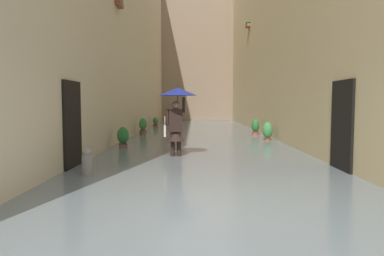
{
  "coord_description": "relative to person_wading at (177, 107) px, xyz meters",
  "views": [
    {
      "loc": [
        0.23,
        4.91,
        1.69
      ],
      "look_at": [
        0.31,
        -5.5,
        0.93
      ],
      "focal_mm": 32.67,
      "sensor_mm": 36.0,
      "label": 1
    }
  ],
  "objects": [
    {
      "name": "ground_plane",
      "position": [
        -0.74,
        -8.05,
        -1.56
      ],
      "size": [
        65.45,
        65.45,
        0.0
      ],
      "primitive_type": "plane",
      "color": "gray"
    },
    {
      "name": "flood_water",
      "position": [
        -0.74,
        -8.05,
        -1.49
      ],
      "size": [
        7.09,
        32.18,
        0.16
      ],
      "primitive_type": "cube",
      "color": "slate",
      "rests_on": "ground_plane"
    },
    {
      "name": "building_facade_left",
      "position": [
        -4.79,
        -8.05,
        4.56
      ],
      "size": [
        2.04,
        30.18,
        12.26
      ],
      "color": "tan",
      "rests_on": "ground_plane"
    },
    {
      "name": "building_facade_right",
      "position": [
        3.31,
        -8.05,
        4.71
      ],
      "size": [
        2.04,
        30.18,
        12.56
      ],
      "color": "beige",
      "rests_on": "ground_plane"
    },
    {
      "name": "building_facade_far",
      "position": [
        -0.74,
        -22.04,
        4.7
      ],
      "size": [
        9.89,
        1.8,
        12.53
      ],
      "primitive_type": "cube",
      "color": "gray",
      "rests_on": "ground_plane"
    },
    {
      "name": "person_wading",
      "position": [
        0.0,
        0.0,
        0.0
      ],
      "size": [
        1.08,
        1.08,
        2.19
      ],
      "color": "#4C4233",
      "rests_on": "ground_plane"
    },
    {
      "name": "potted_plant_far_right",
      "position": [
        1.94,
        -1.94,
        -1.09
      ],
      "size": [
        0.4,
        0.4,
        0.86
      ],
      "color": "brown",
      "rests_on": "ground_plane"
    },
    {
      "name": "potted_plant_mid_left",
      "position": [
        -3.48,
        -4.21,
        -1.07
      ],
      "size": [
        0.42,
        0.42,
        0.9
      ],
      "color": "#9E563D",
      "rests_on": "ground_plane"
    },
    {
      "name": "potted_plant_mid_right",
      "position": [
        2.0,
        -6.92,
        -1.07
      ],
      "size": [
        0.35,
        0.35,
        0.95
      ],
      "color": "brown",
      "rests_on": "ground_plane"
    },
    {
      "name": "potted_plant_near_right",
      "position": [
        2.0,
        -12.38,
        -1.15
      ],
      "size": [
        0.35,
        0.35,
        0.79
      ],
      "color": "brown",
      "rests_on": "ground_plane"
    },
    {
      "name": "potted_plant_far_left",
      "position": [
        -3.4,
        -6.6,
        -1.1
      ],
      "size": [
        0.36,
        0.36,
        0.9
      ],
      "color": "#9E563D",
      "rests_on": "ground_plane"
    },
    {
      "name": "mooring_bollard",
      "position": [
        1.76,
        2.68,
        -1.2
      ],
      "size": [
        0.22,
        0.22,
        0.74
      ],
      "color": "gray",
      "rests_on": "ground_plane"
    }
  ]
}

